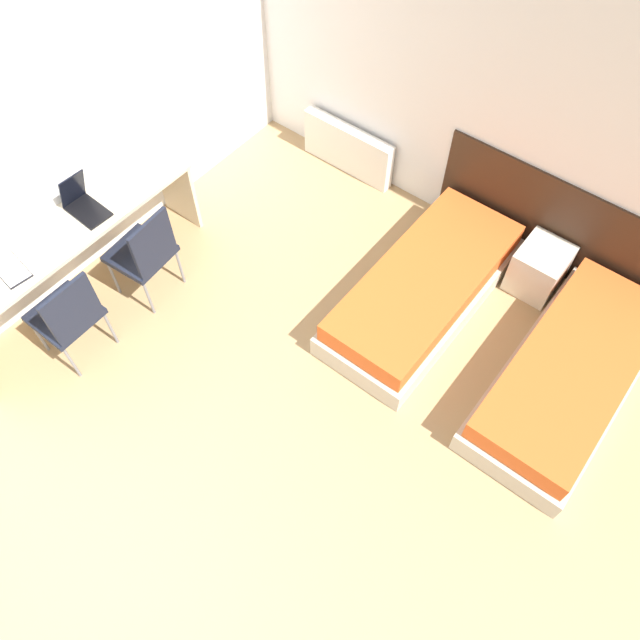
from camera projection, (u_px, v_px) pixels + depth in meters
name	position (u px, v px, depth m)	size (l,w,h in m)	color
ground_plane	(83.00, 617.00, 4.00)	(20.00, 20.00, 0.00)	tan
wall_back	(482.00, 92.00, 4.84)	(5.48, 0.05, 2.70)	white
wall_left	(63.00, 123.00, 4.63)	(0.05, 5.47, 2.70)	white
headboard_panel	(562.00, 231.00, 5.21)	(2.27, 0.03, 0.94)	#382316
bed_near_window	(424.00, 289.00, 5.22)	(0.85, 1.98, 0.40)	beige
bed_near_door	(569.00, 374.00, 4.76)	(0.85, 1.98, 0.40)	beige
nightstand	(539.00, 268.00, 5.31)	(0.40, 0.44, 0.44)	beige
radiator	(348.00, 149.00, 6.10)	(1.00, 0.12, 0.49)	silver
desk	(66.00, 247.00, 4.92)	(0.51, 2.36, 0.77)	beige
chair_near_laptop	(145.00, 251.00, 5.01)	(0.49, 0.49, 0.94)	black
chair_near_notebook	(68.00, 314.00, 4.67)	(0.46, 0.46, 0.94)	black
laptop	(83.00, 204.00, 4.87)	(0.36, 0.24, 0.35)	black
open_notebook	(10.00, 269.00, 4.59)	(0.36, 0.23, 0.02)	black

